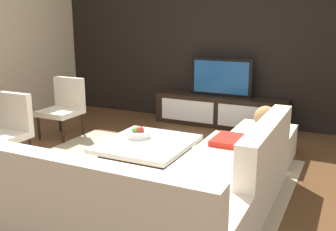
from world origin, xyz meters
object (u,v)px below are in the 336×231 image
television (221,77)px  accent_chair_far (64,104)px  fruit_bowl (138,133)px  decorative_ball (266,117)px  coffee_table (147,156)px  sectional_couch (156,192)px  accent_chair_near (7,125)px  media_console (220,111)px  ottoman (264,143)px

television → accent_chair_far: 2.49m
television → fruit_bowl: (-0.28, -2.20, -0.38)m
accent_chair_far → decorative_ball: (2.93, 0.30, 0.06)m
decorative_ball → accent_chair_far: bearing=-174.2°
coffee_table → decorative_ball: 1.56m
sectional_couch → accent_chair_near: bearing=168.4°
fruit_bowl → decorative_ball: (1.27, 0.96, 0.12)m
television → sectional_couch: (0.51, -3.24, -0.52)m
accent_chair_near → decorative_ball: 3.15m
coffee_table → fruit_bowl: 0.30m
accent_chair_near → decorative_ball: (2.75, 1.54, 0.05)m
fruit_bowl → media_console: bearing=82.8°
media_console → accent_chair_far: bearing=-141.6°
sectional_couch → television: bearing=99.0°
television → accent_chair_near: television is taller
accent_chair_near → ottoman: size_ratio=1.24×
media_console → accent_chair_near: accent_chair_near is taller
television → coffee_table: size_ratio=0.97×
media_console → fruit_bowl: 2.22m
television → ottoman: television is taller
television → decorative_ball: bearing=-51.1°
sectional_couch → decorative_ball: (0.48, 2.01, 0.25)m
ottoman → decorative_ball: bearing=0.0°
sectional_couch → accent_chair_near: (-2.27, 0.47, 0.20)m
media_console → fruit_bowl: fruit_bowl is taller
ottoman → decorative_ball: decorative_ball is taller
sectional_couch → coffee_table: size_ratio=2.30×
ottoman → accent_chair_far: (-2.93, -0.30, 0.29)m
media_console → accent_chair_near: bearing=-122.3°
television → ottoman: (1.00, -1.23, -0.61)m
sectional_couch → ottoman: 2.07m
sectional_couch → ottoman: (0.48, 2.01, -0.09)m
ottoman → decorative_ball: (0.00, 0.00, 0.34)m
television → fruit_bowl: bearing=-97.2°
sectional_couch → accent_chair_near: size_ratio=2.76×
decorative_ball → ottoman: bearing=0.0°
sectional_couch → decorative_ball: size_ratio=8.46×
coffee_table → accent_chair_near: accent_chair_near is taller
sectional_couch → accent_chair_far: accent_chair_far is taller
fruit_bowl → sectional_couch: bearing=-52.9°
media_console → fruit_bowl: size_ratio=7.72×
accent_chair_far → sectional_couch: bearing=-37.4°
accent_chair_near → accent_chair_far: bearing=98.3°
fruit_bowl → accent_chair_far: (-1.66, 0.67, 0.06)m
accent_chair_near → accent_chair_far: (-0.18, 1.24, -0.01)m
fruit_bowl → television: bearing=82.8°
fruit_bowl → ottoman: bearing=37.1°
television → accent_chair_near: (-1.76, -2.77, -0.32)m
media_console → television: size_ratio=2.14×
accent_chair_near → fruit_bowl: size_ratio=3.11×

